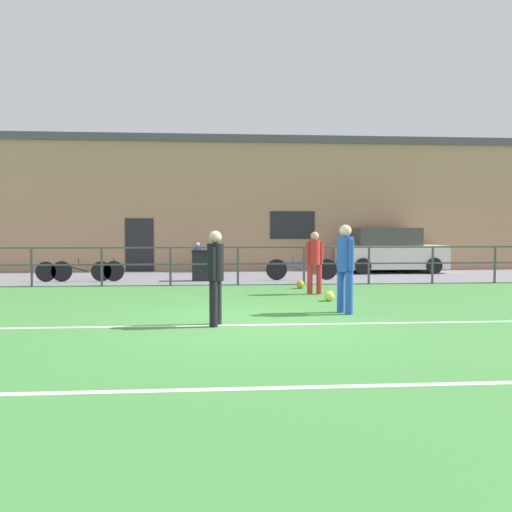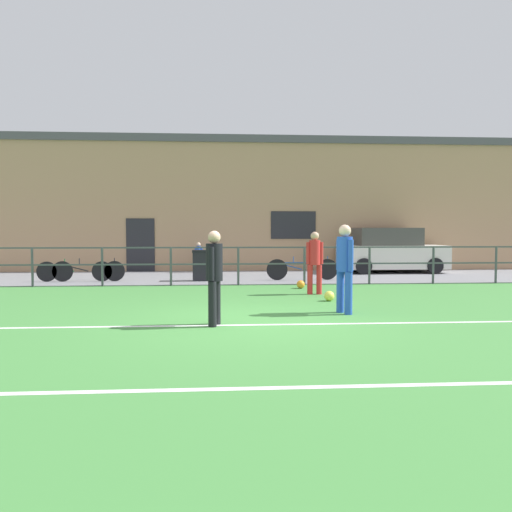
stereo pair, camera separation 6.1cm
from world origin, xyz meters
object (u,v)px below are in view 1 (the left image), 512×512
at_px(bicycle_parked_2, 88,271).
at_px(player_goalkeeper, 215,272).
at_px(soccer_ball_match, 329,296).
at_px(trash_bin_0, 200,265).
at_px(soccer_ball_spare, 300,284).
at_px(player_striker, 315,259).
at_px(spectator_child, 198,255).
at_px(bicycle_parked_0, 73,271).
at_px(bicycle_parked_1, 302,269).
at_px(parked_car_red, 389,251).
at_px(player_winger, 345,263).

bearing_deg(bicycle_parked_2, player_goalkeeper, -61.48).
relative_size(soccer_ball_match, trash_bin_0, 0.24).
distance_m(soccer_ball_spare, trash_bin_0, 3.64).
relative_size(player_striker, soccer_ball_spare, 6.96).
relative_size(player_goalkeeper, soccer_ball_match, 6.96).
relative_size(player_goalkeeper, trash_bin_0, 1.66).
bearing_deg(spectator_child, soccer_ball_match, 130.36).
bearing_deg(player_goalkeeper, trash_bin_0, 20.57).
xyz_separation_m(bicycle_parked_0, bicycle_parked_1, (7.28, 0.00, 0.02)).
height_order(player_goalkeeper, trash_bin_0, player_goalkeeper).
bearing_deg(trash_bin_0, bicycle_parked_0, 179.66).
bearing_deg(bicycle_parked_1, trash_bin_0, -179.59).
xyz_separation_m(player_striker, bicycle_parked_2, (-6.60, 3.48, -0.55)).
bearing_deg(spectator_child, soccer_ball_spare, 137.40).
relative_size(parked_car_red, trash_bin_0, 3.99).
height_order(bicycle_parked_0, trash_bin_0, trash_bin_0).
xyz_separation_m(spectator_child, parked_car_red, (7.36, -0.39, 0.15)).
relative_size(player_striker, trash_bin_0, 1.62).
height_order(soccer_ball_match, bicycle_parked_0, bicycle_parked_0).
height_order(spectator_child, parked_car_red, parked_car_red).
xyz_separation_m(player_striker, parked_car_red, (4.10, 6.19, -0.09)).
xyz_separation_m(player_striker, bicycle_parked_0, (-7.04, 3.48, -0.56)).
bearing_deg(soccer_ball_match, bicycle_parked_0, 146.53).
xyz_separation_m(bicycle_parked_0, bicycle_parked_2, (0.44, 0.00, 0.00)).
relative_size(soccer_ball_match, soccer_ball_spare, 1.02).
xyz_separation_m(soccer_ball_match, soccer_ball_spare, (-0.27, 2.53, -0.00)).
bearing_deg(player_winger, soccer_ball_match, 153.93).
relative_size(player_goalkeeper, soccer_ball_spare, 7.11).
relative_size(player_striker, soccer_ball_match, 6.82).
xyz_separation_m(soccer_ball_match, bicycle_parked_2, (-6.71, 4.73, 0.24)).
bearing_deg(player_goalkeeper, bicycle_parked_2, 44.97).
height_order(player_goalkeeper, soccer_ball_match, player_goalkeeper).
distance_m(spectator_child, trash_bin_0, 3.14).
bearing_deg(parked_car_red, spectator_child, 176.96).
distance_m(player_goalkeeper, bicycle_parked_2, 8.59).
xyz_separation_m(bicycle_parked_0, trash_bin_0, (3.99, -0.02, 0.17)).
height_order(soccer_ball_spare, bicycle_parked_2, bicycle_parked_2).
distance_m(spectator_child, bicycle_parked_2, 4.57).
distance_m(player_winger, soccer_ball_spare, 4.35).
height_order(soccer_ball_match, bicycle_parked_2, bicycle_parked_2).
bearing_deg(trash_bin_0, bicycle_parked_1, 0.41).
bearing_deg(soccer_ball_spare, player_goalkeeper, -113.82).
xyz_separation_m(player_winger, bicycle_parked_0, (-7.08, 6.45, -0.64)).
relative_size(player_winger, soccer_ball_spare, 7.62).
bearing_deg(player_striker, bicycle_parked_2, -27.62).
bearing_deg(soccer_ball_spare, parked_car_red, 49.12).
bearing_deg(bicycle_parked_0, bicycle_parked_1, 0.00).
relative_size(player_striker, bicycle_parked_0, 0.68).
bearing_deg(soccer_ball_spare, spectator_child, 120.33).
xyz_separation_m(soccer_ball_spare, parked_car_red, (4.26, 4.92, 0.71)).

